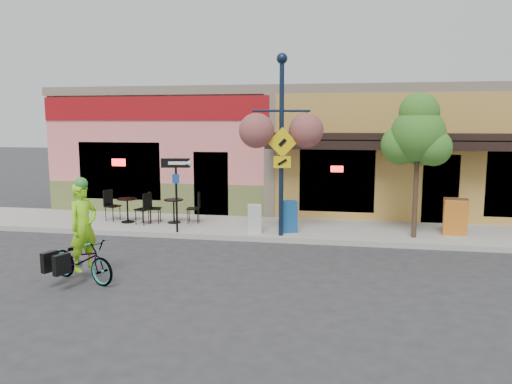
# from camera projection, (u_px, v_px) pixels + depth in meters

# --- Properties ---
(ground) EXTENTS (90.00, 90.00, 0.00)m
(ground) POSITION_uv_depth(u_px,v_px,m) (287.00, 248.00, 13.17)
(ground) COLOR #2D2D30
(ground) RESTS_ON ground
(sidewalk) EXTENTS (24.00, 3.00, 0.15)m
(sidewalk) POSITION_uv_depth(u_px,v_px,m) (295.00, 229.00, 15.11)
(sidewalk) COLOR #9E9B93
(sidewalk) RESTS_ON ground
(curb) EXTENTS (24.00, 0.12, 0.15)m
(curb) POSITION_uv_depth(u_px,v_px,m) (289.00, 240.00, 13.69)
(curb) COLOR #A8A59E
(curb) RESTS_ON ground
(building) EXTENTS (18.20, 8.20, 4.50)m
(building) POSITION_uv_depth(u_px,v_px,m) (310.00, 148.00, 20.15)
(building) COLOR #EE7875
(building) RESTS_ON ground
(bicycle) EXTENTS (1.86, 1.20, 0.92)m
(bicycle) POSITION_uv_depth(u_px,v_px,m) (83.00, 260.00, 10.37)
(bicycle) COLOR maroon
(bicycle) RESTS_ON ground
(cyclist_rider) EXTENTS (0.65, 0.78, 1.83)m
(cyclist_rider) POSITION_uv_depth(u_px,v_px,m) (84.00, 239.00, 10.30)
(cyclist_rider) COLOR #90EE19
(cyclist_rider) RESTS_ON ground
(lamp_post) EXTENTS (1.71, 1.12, 4.98)m
(lamp_post) POSITION_uv_depth(u_px,v_px,m) (281.00, 146.00, 13.60)
(lamp_post) COLOR #111F35
(lamp_post) RESTS_ON sidewalk
(one_way_sign) EXTENTS (0.84, 0.33, 2.13)m
(one_way_sign) POSITION_uv_depth(u_px,v_px,m) (176.00, 195.00, 14.23)
(one_way_sign) COLOR black
(one_way_sign) RESTS_ON sidewalk
(cafe_set_left) EXTENTS (1.84, 1.30, 1.00)m
(cafe_set_left) POSITION_uv_depth(u_px,v_px,m) (127.00, 207.00, 15.69)
(cafe_set_left) COLOR black
(cafe_set_left) RESTS_ON sidewalk
(cafe_set_right) EXTENTS (1.74, 1.08, 0.98)m
(cafe_set_right) POSITION_uv_depth(u_px,v_px,m) (174.00, 208.00, 15.61)
(cafe_set_right) COLOR black
(cafe_set_right) RESTS_ON sidewalk
(newspaper_box_blue) EXTENTS (0.52, 0.49, 0.91)m
(newspaper_box_blue) POSITION_uv_depth(u_px,v_px,m) (289.00, 216.00, 14.34)
(newspaper_box_blue) COLOR #164E88
(newspaper_box_blue) RESTS_ON sidewalk
(newspaper_box_grey) EXTENTS (0.45, 0.42, 0.81)m
(newspaper_box_grey) POSITION_uv_depth(u_px,v_px,m) (254.00, 219.00, 14.25)
(newspaper_box_grey) COLOR silver
(newspaper_box_grey) RESTS_ON sidewalk
(street_tree) EXTENTS (1.64, 1.64, 3.98)m
(street_tree) POSITION_uv_depth(u_px,v_px,m) (417.00, 165.00, 13.46)
(street_tree) COLOR #3D7A26
(street_tree) RESTS_ON sidewalk
(sandwich_board) EXTENTS (0.68, 0.53, 1.04)m
(sandwich_board) POSITION_uv_depth(u_px,v_px,m) (456.00, 218.00, 13.73)
(sandwich_board) COLOR orange
(sandwich_board) RESTS_ON sidewalk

